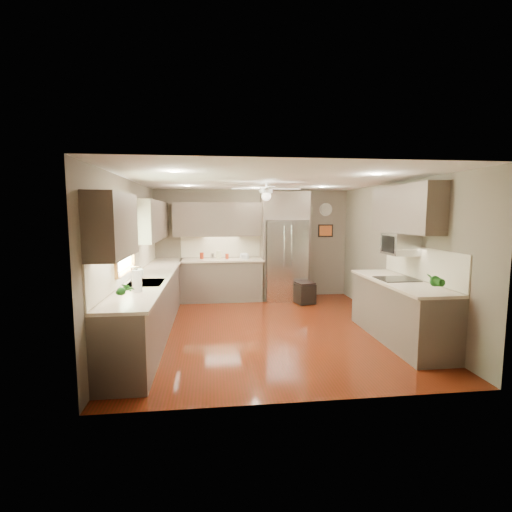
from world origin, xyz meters
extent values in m
plane|color=#4D1E0A|center=(0.00, 0.00, 0.00)|extent=(5.00, 5.00, 0.00)
plane|color=white|center=(0.00, 0.00, 2.50)|extent=(5.00, 5.00, 0.00)
plane|color=#6A6051|center=(0.00, 2.50, 1.25)|extent=(4.50, 0.00, 4.50)
plane|color=#6A6051|center=(0.00, -2.50, 1.25)|extent=(4.50, 0.00, 4.50)
plane|color=#6A6051|center=(-2.25, 0.00, 1.25)|extent=(0.00, 5.00, 5.00)
plane|color=#6A6051|center=(2.25, 0.00, 1.25)|extent=(0.00, 5.00, 5.00)
cylinder|color=maroon|center=(-1.17, 2.22, 1.02)|extent=(0.10, 0.10, 0.14)
cylinder|color=silver|center=(-0.94, 2.20, 1.01)|extent=(0.11, 0.11, 0.13)
cylinder|color=beige|center=(-0.79, 2.20, 1.03)|extent=(0.14, 0.14, 0.19)
cylinder|color=maroon|center=(-0.61, 2.22, 1.00)|extent=(0.09, 0.09, 0.12)
imported|color=white|center=(-2.08, -0.13, 1.05)|extent=(0.12, 0.12, 0.21)
imported|color=#1D5A19|center=(-1.94, -1.78, 1.09)|extent=(0.18, 0.15, 0.31)
imported|color=#1D5A19|center=(1.90, -1.69, 1.10)|extent=(0.19, 0.16, 0.32)
imported|color=beige|center=(-0.22, 2.19, 0.97)|extent=(0.25, 0.25, 0.05)
cube|color=brown|center=(-1.95, 0.15, 0.45)|extent=(0.60, 4.70, 0.90)
cube|color=beige|center=(-1.94, 0.15, 0.92)|extent=(0.65, 4.70, 0.04)
cube|color=beige|center=(-2.24, 0.15, 1.20)|extent=(0.02, 4.70, 0.50)
cube|color=brown|center=(-0.72, 2.20, 0.45)|extent=(1.85, 0.60, 0.90)
cube|color=beige|center=(-0.72, 2.19, 0.92)|extent=(1.85, 0.65, 0.04)
cube|color=beige|center=(-0.72, 2.49, 1.20)|extent=(1.85, 0.02, 0.50)
cube|color=brown|center=(-2.08, -1.60, 1.83)|extent=(0.33, 1.20, 0.75)
cube|color=brown|center=(-2.08, 1.30, 1.83)|extent=(0.33, 2.40, 0.75)
cube|color=brown|center=(-0.72, 2.33, 1.83)|extent=(2.15, 0.33, 0.75)
cube|color=brown|center=(2.08, -0.55, 2.03)|extent=(0.33, 1.70, 0.75)
cube|color=#BFF2B2|center=(-2.23, -0.50, 1.55)|extent=(0.01, 1.00, 0.80)
cube|color=brown|center=(-2.21, -0.50, 1.98)|extent=(0.05, 1.12, 0.06)
cube|color=brown|center=(-2.21, -0.50, 1.12)|extent=(0.05, 1.12, 0.06)
cube|color=brown|center=(-2.21, -1.03, 1.55)|extent=(0.05, 0.06, 0.80)
cube|color=brown|center=(-2.21, 0.03, 1.55)|extent=(0.05, 0.06, 0.80)
cube|color=silver|center=(-1.93, -0.50, 0.93)|extent=(0.50, 0.70, 0.03)
cube|color=#262626|center=(-1.93, -0.50, 0.89)|extent=(0.44, 0.62, 0.05)
cylinder|color=silver|center=(-2.13, -0.50, 1.05)|extent=(0.02, 0.02, 0.24)
cylinder|color=silver|center=(-2.07, -0.50, 1.17)|extent=(0.16, 0.02, 0.02)
cube|color=silver|center=(0.70, 2.14, 0.91)|extent=(0.92, 0.72, 1.82)
cube|color=black|center=(0.70, 1.80, 0.66)|extent=(0.88, 0.02, 0.02)
cube|color=black|center=(0.70, 1.79, 1.25)|extent=(0.01, 0.02, 1.00)
cylinder|color=silver|center=(0.62, 1.76, 1.25)|extent=(0.02, 0.02, 0.90)
cylinder|color=silver|center=(0.78, 1.76, 1.25)|extent=(0.02, 0.02, 0.90)
cube|color=brown|center=(0.70, 2.20, 2.14)|extent=(1.04, 0.60, 0.63)
cube|color=brown|center=(0.20, 2.20, 0.91)|extent=(0.06, 0.60, 1.82)
cube|color=brown|center=(1.20, 2.20, 0.91)|extent=(0.06, 0.60, 1.82)
cube|color=brown|center=(1.93, -0.80, 0.45)|extent=(0.65, 2.20, 0.90)
cube|color=beige|center=(1.91, -0.80, 0.92)|extent=(0.70, 2.20, 0.04)
cube|color=beige|center=(2.24, -0.80, 1.20)|extent=(0.02, 2.20, 0.50)
cube|color=black|center=(1.91, -0.70, 0.94)|extent=(0.56, 0.52, 0.01)
cube|color=silver|center=(2.03, -0.55, 1.48)|extent=(0.42, 0.55, 0.34)
cube|color=black|center=(1.82, -0.55, 1.48)|extent=(0.02, 0.40, 0.26)
cylinder|color=white|center=(0.00, 0.30, 2.46)|extent=(0.03, 0.03, 0.08)
cylinder|color=white|center=(0.00, 0.30, 2.36)|extent=(0.22, 0.22, 0.10)
sphere|color=white|center=(0.00, 0.30, 2.26)|extent=(0.16, 0.16, 0.16)
cube|color=white|center=(0.35, 0.30, 2.38)|extent=(0.48, 0.11, 0.01)
cube|color=white|center=(0.00, 0.65, 2.38)|extent=(0.11, 0.48, 0.01)
cube|color=white|center=(-0.35, 0.30, 2.38)|extent=(0.48, 0.11, 0.01)
cube|color=white|center=(0.00, -0.05, 2.38)|extent=(0.11, 0.48, 0.01)
cylinder|color=white|center=(-1.40, 1.30, 2.49)|extent=(0.14, 0.14, 0.01)
cylinder|color=white|center=(1.30, 1.30, 2.49)|extent=(0.14, 0.14, 0.01)
cylinder|color=white|center=(-1.40, -1.20, 2.49)|extent=(0.14, 0.14, 0.01)
cylinder|color=white|center=(1.30, -1.20, 2.49)|extent=(0.14, 0.14, 0.01)
cylinder|color=white|center=(0.00, 1.80, 2.49)|extent=(0.14, 0.14, 0.01)
cylinder|color=white|center=(1.75, 2.48, 2.05)|extent=(0.30, 0.03, 0.30)
cylinder|color=silver|center=(1.75, 2.47, 2.05)|extent=(0.29, 0.00, 0.29)
cube|color=black|center=(1.75, 2.48, 1.55)|extent=(0.36, 0.03, 0.30)
cube|color=#BD5925|center=(1.75, 2.46, 1.55)|extent=(0.30, 0.01, 0.24)
cube|color=black|center=(1.05, 1.64, 0.22)|extent=(0.45, 0.45, 0.42)
cube|color=black|center=(1.05, 1.64, 0.46)|extent=(0.43, 0.43, 0.03)
cylinder|color=white|center=(-1.92, -1.17, 1.08)|extent=(0.12, 0.12, 0.29)
cylinder|color=silver|center=(-1.92, -1.17, 1.09)|extent=(0.02, 0.02, 0.31)
camera|label=1|loc=(-0.94, -6.09, 1.97)|focal=26.00mm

